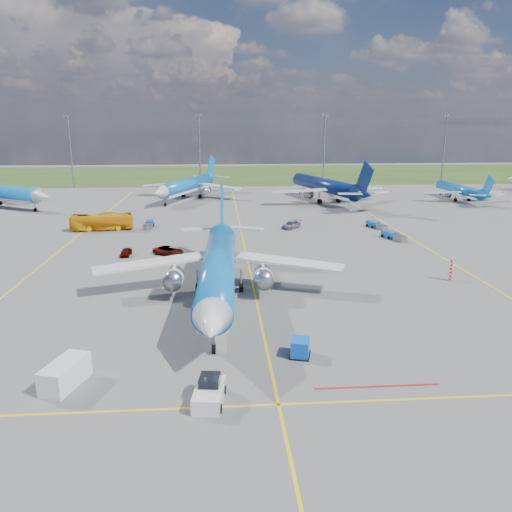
{
  "coord_description": "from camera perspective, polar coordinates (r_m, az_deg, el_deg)",
  "views": [
    {
      "loc": [
        -4.06,
        -52.27,
        19.99
      ],
      "look_at": [
        0.36,
        7.33,
        4.0
      ],
      "focal_mm": 35.0,
      "sensor_mm": 36.0,
      "label": 1
    }
  ],
  "objects": [
    {
      "name": "floodlight_masts",
      "position": [
        163.05,
        0.73,
        12.36
      ],
      "size": [
        202.2,
        0.5,
        22.7
      ],
      "color": "slate",
      "rests_on": "ground"
    },
    {
      "name": "apron_bus",
      "position": [
        100.25,
        -17.22,
        3.75
      ],
      "size": [
        11.95,
        3.92,
        3.27
      ],
      "primitive_type": "imported",
      "rotation": [
        0.0,
        0.0,
        1.67
      ],
      "color": "#F1A10E",
      "rests_on": "ground"
    },
    {
      "name": "service_car_c",
      "position": [
        97.98,
        4.03,
        3.58
      ],
      "size": [
        4.67,
        4.88,
        1.4
      ],
      "primitive_type": "imported",
      "rotation": [
        0.0,
        0.0,
        -0.73
      ],
      "color": "#999999",
      "rests_on": "ground"
    },
    {
      "name": "bg_jet_ne",
      "position": [
        144.74,
        22.1,
        5.95
      ],
      "size": [
        24.35,
        31.09,
        7.84
      ],
      "primitive_type": null,
      "rotation": [
        0.0,
        0.0,
        3.19
      ],
      "color": "#0D65B6",
      "rests_on": "ground"
    },
    {
      "name": "service_car_b",
      "position": [
        79.01,
        -9.97,
        0.61
      ],
      "size": [
        5.4,
        4.55,
        1.37
      ],
      "primitive_type": "imported",
      "rotation": [
        0.0,
        0.0,
        1.01
      ],
      "color": "#999999",
      "rests_on": "ground"
    },
    {
      "name": "pushback_tug",
      "position": [
        38.27,
        -5.38,
        -15.28
      ],
      "size": [
        2.52,
        5.58,
        1.86
      ],
      "rotation": [
        0.0,
        0.0,
        -0.13
      ],
      "color": "silver",
      "rests_on": "ground"
    },
    {
      "name": "baggage_tug_e",
      "position": [
        100.62,
        13.57,
        3.42
      ],
      "size": [
        3.02,
        5.39,
        1.17
      ],
      "rotation": [
        0.0,
        0.0,
        0.33
      ],
      "color": "#184990",
      "rests_on": "ground"
    },
    {
      "name": "grass_strip",
      "position": [
        203.3,
        -3.12,
        9.31
      ],
      "size": [
        400.0,
        80.0,
        0.01
      ],
      "primitive_type": "cube",
      "color": "#2D4719",
      "rests_on": "ground"
    },
    {
      "name": "main_airliner",
      "position": [
        58.76,
        -4.25,
        -4.95
      ],
      "size": [
        33.82,
        43.57,
        11.12
      ],
      "primitive_type": null,
      "rotation": [
        0.0,
        0.0,
        -0.03
      ],
      "color": "#0D65B6",
      "rests_on": "ground"
    },
    {
      "name": "taxiway_lines",
      "position": [
        82.54,
        -1.18,
        0.97
      ],
      "size": [
        60.25,
        160.0,
        0.02
      ],
      "color": "yellow",
      "rests_on": "ground"
    },
    {
      "name": "bg_jet_nnw",
      "position": [
        137.65,
        -7.8,
        6.49
      ],
      "size": [
        43.01,
        48.49,
        10.52
      ],
      "primitive_type": null,
      "rotation": [
        0.0,
        0.0,
        -0.37
      ],
      "color": "#0D65B6",
      "rests_on": "ground"
    },
    {
      "name": "uld_container",
      "position": [
        44.95,
        5.08,
        -10.39
      ],
      "size": [
        1.99,
        2.27,
        1.55
      ],
      "primitive_type": "cube",
      "rotation": [
        0.0,
        0.0,
        -0.26
      ],
      "color": "blue",
      "rests_on": "ground"
    },
    {
      "name": "service_car_a",
      "position": [
        79.94,
        -14.64,
        0.44
      ],
      "size": [
        1.56,
        3.53,
        1.18
      ],
      "primitive_type": "imported",
      "rotation": [
        0.0,
        0.0,
        -0.05
      ],
      "color": "#999999",
      "rests_on": "ground"
    },
    {
      "name": "bg_jet_n",
      "position": [
        132.98,
        7.75,
        6.2
      ],
      "size": [
        44.26,
        51.45,
        11.51
      ],
      "primitive_type": null,
      "rotation": [
        0.0,
        0.0,
        3.42
      ],
      "color": "#081945",
      "rests_on": "ground"
    },
    {
      "name": "baggage_tug_c",
      "position": [
        101.13,
        -12.07,
        3.56
      ],
      "size": [
        1.84,
        5.28,
        1.16
      ],
      "rotation": [
        0.0,
        0.0,
        0.09
      ],
      "color": "#1B3DA6",
      "rests_on": "ground"
    },
    {
      "name": "baggage_tug_w",
      "position": [
        91.77,
        15.41,
        2.23
      ],
      "size": [
        3.16,
        5.79,
        1.26
      ],
      "rotation": [
        0.0,
        0.0,
        0.32
      ],
      "color": "#185592",
      "rests_on": "ground"
    },
    {
      "name": "service_van",
      "position": [
        42.78,
        -20.99,
        -12.47
      ],
      "size": [
        3.22,
        4.89,
        1.98
      ],
      "primitive_type": "cube",
      "rotation": [
        0.0,
        0.0,
        -0.3
      ],
      "color": "silver",
      "rests_on": "ground"
    },
    {
      "name": "warning_post",
      "position": [
        69.84,
        21.44,
        -1.44
      ],
      "size": [
        0.5,
        0.5,
        3.0
      ],
      "primitive_type": "cylinder",
      "color": "red",
      "rests_on": "ground"
    },
    {
      "name": "ground",
      "position": [
        56.11,
        0.19,
        -5.89
      ],
      "size": [
        400.0,
        400.0,
        0.0
      ],
      "primitive_type": "plane",
      "color": "#565653",
      "rests_on": "ground"
    }
  ]
}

